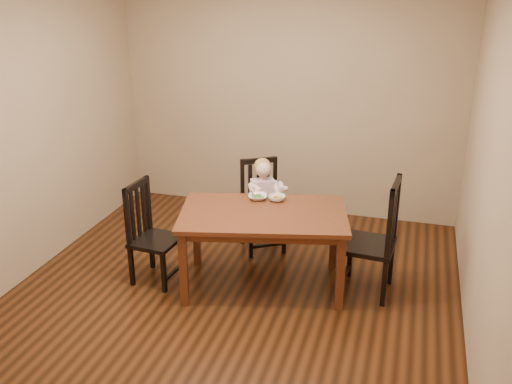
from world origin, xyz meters
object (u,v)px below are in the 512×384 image
(chair_left, at_px, (151,235))
(toddler, at_px, (263,196))
(bowl_veg, at_px, (277,198))
(bowl_peas, at_px, (258,197))
(chair_child, at_px, (262,207))
(chair_right, at_px, (375,240))
(dining_table, at_px, (263,221))

(chair_left, height_order, toddler, chair_left)
(chair_left, height_order, bowl_veg, chair_left)
(toddler, distance_m, bowl_peas, 0.48)
(bowl_veg, bearing_deg, chair_child, 120.33)
(chair_left, relative_size, bowl_peas, 5.43)
(bowl_peas, distance_m, bowl_veg, 0.18)
(bowl_peas, bearing_deg, chair_right, -6.17)
(chair_child, xyz_separation_m, chair_left, (-0.81, -0.94, 0.01))
(toddler, height_order, bowl_veg, toddler)
(toddler, bearing_deg, bowl_veg, 88.87)
(dining_table, bearing_deg, bowl_veg, 81.01)
(chair_child, bearing_deg, chair_right, 122.07)
(chair_child, xyz_separation_m, bowl_veg, (0.27, -0.47, 0.31))
(chair_right, height_order, toddler, chair_right)
(bowl_peas, relative_size, bowl_veg, 1.11)
(chair_child, bearing_deg, dining_table, 75.08)
(bowl_peas, bearing_deg, dining_table, -64.97)
(dining_table, height_order, chair_child, chair_child)
(chair_left, distance_m, bowl_veg, 1.22)
(chair_child, relative_size, bowl_peas, 5.34)
(bowl_peas, bearing_deg, toddler, 98.85)
(dining_table, height_order, chair_left, chair_left)
(bowl_veg, bearing_deg, dining_table, -98.99)
(dining_table, relative_size, bowl_peas, 9.25)
(dining_table, xyz_separation_m, bowl_veg, (0.05, 0.30, 0.11))
(chair_right, distance_m, toddler, 1.32)
(chair_child, distance_m, chair_left, 1.24)
(chair_right, bearing_deg, bowl_veg, 86.28)
(dining_table, bearing_deg, bowl_peas, 115.03)
(chair_left, height_order, chair_right, chair_right)
(bowl_peas, bearing_deg, bowl_veg, 4.97)
(chair_child, xyz_separation_m, chair_right, (1.21, -0.61, 0.07))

